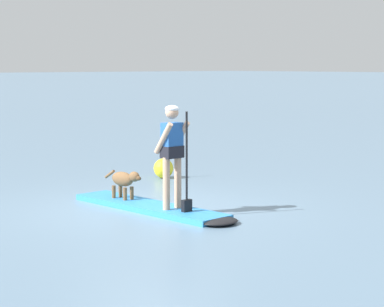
# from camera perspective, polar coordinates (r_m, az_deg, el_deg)

# --- Properties ---
(ground_plane) EXTENTS (400.00, 400.00, 0.00)m
(ground_plane) POSITION_cam_1_polar(r_m,az_deg,el_deg) (12.98, -3.30, -4.30)
(ground_plane) COLOR slate
(paddleboard) EXTENTS (3.64, 0.84, 0.10)m
(paddleboard) POSITION_cam_1_polar(r_m,az_deg,el_deg) (12.80, -2.63, -4.22)
(paddleboard) COLOR #338CD8
(paddleboard) RESTS_ON ground_plane
(person_paddler) EXTENTS (0.61, 0.49, 1.73)m
(person_paddler) POSITION_cam_1_polar(r_m,az_deg,el_deg) (12.36, -1.49, 0.35)
(person_paddler) COLOR tan
(person_paddler) RESTS_ON paddleboard
(dog) EXTENTS (1.00, 0.24, 0.53)m
(dog) POSITION_cam_1_polar(r_m,az_deg,el_deg) (13.41, -5.19, -2.02)
(dog) COLOR brown
(dog) RESTS_ON paddleboard
(marker_buoy) EXTENTS (0.44, 0.44, 0.94)m
(marker_buoy) POSITION_cam_1_polar(r_m,az_deg,el_deg) (16.48, -2.19, -1.13)
(marker_buoy) COLOR yellow
(marker_buoy) RESTS_ON ground_plane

